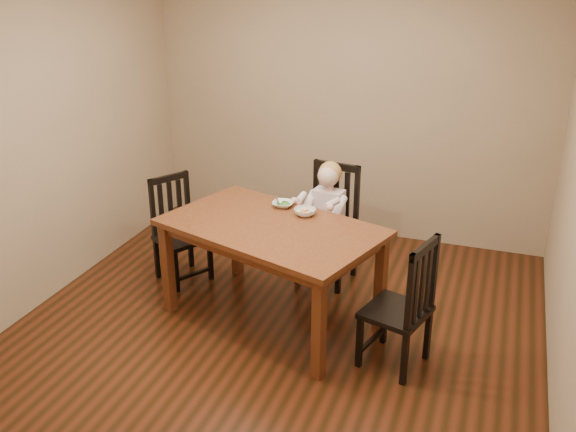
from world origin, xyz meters
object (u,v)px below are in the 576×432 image
(chair_left, at_px, (179,231))
(chair_right, at_px, (403,307))
(toddler, at_px, (327,212))
(bowl_veg, at_px, (305,212))
(chair_child, at_px, (329,226))
(bowl_peas, at_px, (283,204))
(dining_table, at_px, (271,236))

(chair_left, xyz_separation_m, chair_right, (2.11, -0.67, 0.02))
(toddler, height_order, bowl_veg, toddler)
(chair_child, distance_m, bowl_peas, 0.62)
(chair_right, bearing_deg, bowl_peas, 75.52)
(dining_table, height_order, toddler, toddler)
(chair_child, bearing_deg, chair_right, 134.89)
(chair_child, height_order, chair_left, chair_child)
(bowl_peas, height_order, bowl_veg, bowl_veg)
(chair_right, bearing_deg, chair_left, 88.66)
(chair_left, bearing_deg, bowl_peas, 120.66)
(toddler, relative_size, bowl_veg, 3.41)
(chair_left, bearing_deg, dining_table, 100.25)
(dining_table, relative_size, chair_right, 1.87)
(dining_table, relative_size, toddler, 3.13)
(dining_table, xyz_separation_m, toddler, (0.22, 0.77, -0.07))
(dining_table, distance_m, bowl_veg, 0.35)
(toddler, bearing_deg, bowl_veg, 92.95)
(chair_right, xyz_separation_m, bowl_peas, (-1.12, 0.67, 0.36))
(dining_table, distance_m, bowl_peas, 0.40)
(dining_table, distance_m, toddler, 0.81)
(chair_child, xyz_separation_m, toddler, (-0.01, -0.05, 0.15))
(chair_left, distance_m, bowl_peas, 1.06)
(chair_child, xyz_separation_m, chair_right, (0.85, -1.12, -0.03))
(dining_table, bearing_deg, bowl_veg, 56.02)
(chair_right, xyz_separation_m, toddler, (-0.86, 1.06, 0.18))
(chair_child, distance_m, toddler, 0.16)
(chair_left, relative_size, chair_right, 0.95)
(chair_child, xyz_separation_m, bowl_veg, (-0.05, -0.56, 0.34))
(chair_child, bearing_deg, chair_left, 26.98)
(bowl_veg, bearing_deg, chair_child, 85.08)
(chair_child, height_order, toddler, chair_child)
(dining_table, xyz_separation_m, chair_right, (1.08, -0.29, -0.25))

